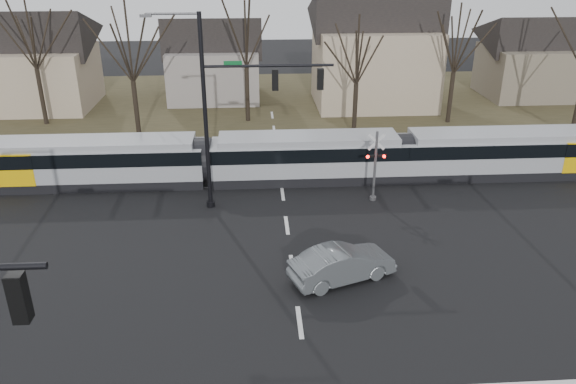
{
  "coord_description": "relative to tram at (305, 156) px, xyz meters",
  "views": [
    {
      "loc": [
        -1.54,
        -15.35,
        13.16
      ],
      "look_at": [
        0.0,
        9.0,
        2.3
      ],
      "focal_mm": 35.0,
      "sensor_mm": 36.0,
      "label": 1
    }
  ],
  "objects": [
    {
      "name": "ground",
      "position": [
        -1.48,
        -16.0,
        -1.52
      ],
      "size": [
        140.0,
        140.0,
        0.0
      ],
      "primitive_type": "plane",
      "color": "black"
    },
    {
      "name": "grass_verge",
      "position": [
        -1.48,
        16.0,
        -1.52
      ],
      "size": [
        140.0,
        28.0,
        0.01
      ],
      "primitive_type": "cube",
      "color": "#38331E",
      "rests_on": "ground"
    },
    {
      "name": "lane_dashes",
      "position": [
        -1.48,
        -0.0,
        -1.52
      ],
      "size": [
        0.18,
        30.0,
        0.01
      ],
      "color": "silver",
      "rests_on": "ground"
    },
    {
      "name": "rail_pair",
      "position": [
        -1.48,
        -0.2,
        -1.49
      ],
      "size": [
        90.0,
        1.52,
        0.06
      ],
      "color": "#59595E",
      "rests_on": "ground"
    },
    {
      "name": "tram",
      "position": [
        0.0,
        0.0,
        0.0
      ],
      "size": [
        36.88,
        2.74,
        2.8
      ],
      "color": "gray",
      "rests_on": "ground"
    },
    {
      "name": "sedan",
      "position": [
        0.56,
        -11.13,
        -0.77
      ],
      "size": [
        4.62,
        5.6,
        1.5
      ],
      "primitive_type": "imported",
      "rotation": [
        0.0,
        0.0,
        1.94
      ],
      "color": "#565A5E",
      "rests_on": "ground"
    },
    {
      "name": "signal_pole_far",
      "position": [
        -3.89,
        -3.5,
        4.18
      ],
      "size": [
        9.28,
        0.44,
        10.2
      ],
      "color": "black",
      "rests_on": "ground"
    },
    {
      "name": "rail_crossing_signal",
      "position": [
        3.52,
        -3.21,
        0.36
      ],
      "size": [
        1.08,
        0.36,
        4.0
      ],
      "color": "#59595B",
      "rests_on": "ground"
    },
    {
      "name": "tree_row",
      "position": [
        0.52,
        10.0,
        3.48
      ],
      "size": [
        59.2,
        7.2,
        10.0
      ],
      "color": "black",
      "rests_on": "ground"
    },
    {
      "name": "house_a",
      "position": [
        -21.48,
        18.0,
        2.94
      ],
      "size": [
        9.72,
        8.64,
        8.6
      ],
      "color": "tan",
      "rests_on": "ground"
    },
    {
      "name": "house_b",
      "position": [
        -6.48,
        20.0,
        2.45
      ],
      "size": [
        8.64,
        7.56,
        7.65
      ],
      "color": "gray",
      "rests_on": "ground"
    },
    {
      "name": "house_c",
      "position": [
        7.52,
        17.0,
        3.71
      ],
      "size": [
        10.8,
        8.64,
        10.1
      ],
      "color": "tan",
      "rests_on": "ground"
    },
    {
      "name": "house_d",
      "position": [
        22.52,
        19.0,
        2.45
      ],
      "size": [
        8.64,
        7.56,
        7.65
      ],
      "color": "#6B604F",
      "rests_on": "ground"
    }
  ]
}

